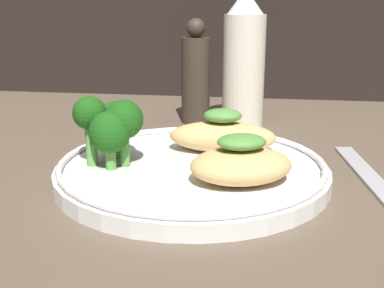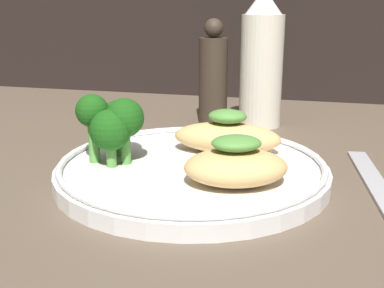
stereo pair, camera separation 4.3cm
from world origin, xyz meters
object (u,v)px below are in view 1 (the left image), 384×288
at_px(sauce_bottle, 244,61).
at_px(pepper_grinder, 196,76).
at_px(plate, 192,169).
at_px(broccoli_bunch, 111,124).

height_order(sauce_bottle, pepper_grinder, sauce_bottle).
bearing_deg(plate, sauce_bottle, 81.23).
bearing_deg(plate, pepper_grinder, 97.44).
distance_m(broccoli_bunch, pepper_grinder, 0.23).
height_order(plate, sauce_bottle, sauce_bottle).
relative_size(plate, pepper_grinder, 1.80).
bearing_deg(broccoli_bunch, plate, 5.87).
relative_size(plate, broccoli_bunch, 3.50).
bearing_deg(pepper_grinder, sauce_bottle, -0.00).
distance_m(plate, sauce_bottle, 0.24).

